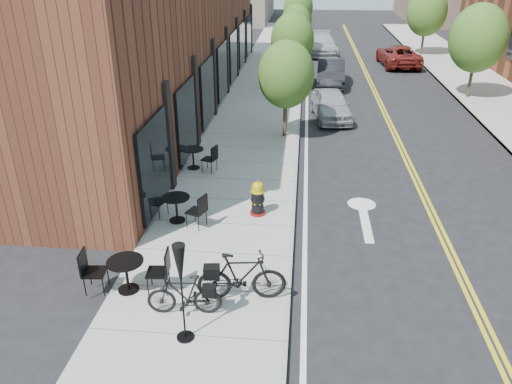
{
  "coord_description": "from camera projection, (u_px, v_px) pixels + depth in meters",
  "views": [
    {
      "loc": [
        0.09,
        -10.44,
        6.91
      ],
      "look_at": [
        -1.08,
        1.76,
        1.0
      ],
      "focal_mm": 35.0,
      "sensor_mm": 36.0,
      "label": 1
    }
  ],
  "objects": [
    {
      "name": "tree_near_a",
      "position": [
        286.0,
        75.0,
        19.36
      ],
      "size": [
        2.2,
        2.2,
        3.81
      ],
      "color": "#382B1E",
      "rests_on": "sidewalk_near"
    },
    {
      "name": "patio_umbrella",
      "position": [
        180.0,
        273.0,
        9.07
      ],
      "size": [
        0.34,
        0.34,
        2.12
      ],
      "color": "black",
      "rests_on": "sidewalk_near"
    },
    {
      "name": "parked_car_b",
      "position": [
        331.0,
        73.0,
        28.34
      ],
      "size": [
        1.64,
        4.35,
        1.42
      ],
      "primitive_type": "imported",
      "rotation": [
        0.0,
        0.0,
        -0.03
      ],
      "color": "black",
      "rests_on": "ground"
    },
    {
      "name": "bistro_set_b",
      "position": [
        176.0,
        205.0,
        13.76
      ],
      "size": [
        1.81,
        1.1,
        0.96
      ],
      "rotation": [
        0.0,
        0.0,
        -0.39
      ],
      "color": "black",
      "rests_on": "sidewalk_near"
    },
    {
      "name": "parked_car_far",
      "position": [
        398.0,
        56.0,
        33.18
      ],
      "size": [
        2.58,
        5.07,
        1.37
      ],
      "primitive_type": "imported",
      "rotation": [
        0.0,
        0.0,
        3.2
      ],
      "color": "maroon",
      "rests_on": "ground"
    },
    {
      "name": "tree_far_c",
      "position": [
        427.0,
        12.0,
        35.41
      ],
      "size": [
        2.8,
        2.8,
        4.62
      ],
      "color": "#382B1E",
      "rests_on": "sidewalk_far"
    },
    {
      "name": "sidewalk_near",
      "position": [
        253.0,
        128.0,
        21.48
      ],
      "size": [
        4.0,
        70.0,
        0.12
      ],
      "primitive_type": "cube",
      "color": "#9E9B93",
      "rests_on": "ground"
    },
    {
      "name": "tree_near_c",
      "position": [
        296.0,
        24.0,
        33.74
      ],
      "size": [
        2.1,
        2.1,
        3.67
      ],
      "color": "#382B1E",
      "rests_on": "sidewalk_near"
    },
    {
      "name": "tree_near_d",
      "position": [
        298.0,
        8.0,
        40.8
      ],
      "size": [
        2.4,
        2.4,
        4.11
      ],
      "color": "#382B1E",
      "rests_on": "sidewalk_near"
    },
    {
      "name": "parked_car_a",
      "position": [
        331.0,
        105.0,
        22.64
      ],
      "size": [
        2.03,
        4.0,
        1.31
      ],
      "primitive_type": "imported",
      "rotation": [
        0.0,
        0.0,
        0.13
      ],
      "color": "#9FA3A7",
      "rests_on": "ground"
    },
    {
      "name": "tree_far_b",
      "position": [
        478.0,
        38.0,
        24.65
      ],
      "size": [
        2.8,
        2.8,
        4.62
      ],
      "color": "#382B1E",
      "rests_on": "sidewalk_far"
    },
    {
      "name": "fire_hydrant",
      "position": [
        258.0,
        198.0,
        14.12
      ],
      "size": [
        0.59,
        0.59,
        1.03
      ],
      "rotation": [
        0.0,
        0.0,
        0.41
      ],
      "color": "maroon",
      "rests_on": "sidewalk_near"
    },
    {
      "name": "bistro_set_a",
      "position": [
        126.0,
        271.0,
        10.89
      ],
      "size": [
        1.88,
        0.87,
        1.0
      ],
      "rotation": [
        0.0,
        0.0,
        0.1
      ],
      "color": "black",
      "rests_on": "sidewalk_near"
    },
    {
      "name": "tree_near_b",
      "position": [
        292.0,
        39.0,
        26.49
      ],
      "size": [
        2.3,
        2.3,
        3.98
      ],
      "color": "#382B1E",
      "rests_on": "sidewalk_near"
    },
    {
      "name": "building_near",
      "position": [
        168.0,
        31.0,
        23.96
      ],
      "size": [
        5.0,
        28.0,
        7.0
      ],
      "primitive_type": "cube",
      "color": "#4D2619",
      "rests_on": "ground"
    },
    {
      "name": "ground",
      "position": [
        293.0,
        261.0,
        12.37
      ],
      "size": [
        120.0,
        120.0,
        0.0
      ],
      "primitive_type": "plane",
      "color": "black",
      "rests_on": "ground"
    },
    {
      "name": "bicycle_right",
      "position": [
        242.0,
        277.0,
        10.58
      ],
      "size": [
        1.96,
        0.77,
        1.15
      ],
      "primitive_type": "imported",
      "rotation": [
        0.0,
        0.0,
        1.7
      ],
      "color": "black",
      "rests_on": "sidewalk_near"
    },
    {
      "name": "parked_car_c",
      "position": [
        322.0,
        44.0,
        36.98
      ],
      "size": [
        2.37,
        5.17,
        1.47
      ],
      "primitive_type": "imported",
      "rotation": [
        0.0,
        0.0,
        0.06
      ],
      "color": "#B6B7BB",
      "rests_on": "ground"
    },
    {
      "name": "bicycle_left",
      "position": [
        184.0,
        295.0,
        10.19
      ],
      "size": [
        1.58,
        0.57,
        0.93
      ],
      "primitive_type": "imported",
      "rotation": [
        0.0,
        0.0,
        -1.49
      ],
      "color": "black",
      "rests_on": "sidewalk_near"
    },
    {
      "name": "bistro_set_c",
      "position": [
        193.0,
        156.0,
        17.16
      ],
      "size": [
        1.76,
        0.98,
        0.93
      ],
      "rotation": [
        0.0,
        0.0,
        -0.34
      ],
      "color": "black",
      "rests_on": "sidewalk_near"
    }
  ]
}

